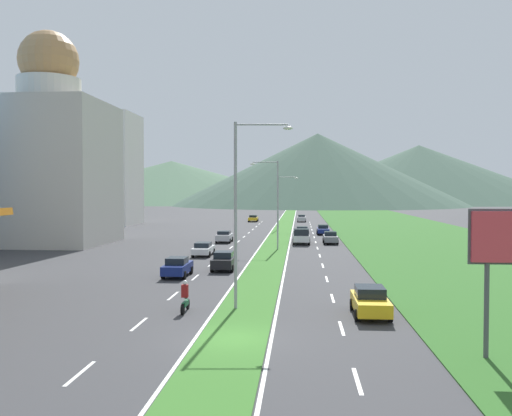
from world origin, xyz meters
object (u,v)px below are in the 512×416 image
car_1 (203,249)px  pickup_truck_0 (301,236)px  car_6 (177,267)px  car_3 (302,231)px  motorcycle_rider (185,299)px  street_lamp_near (241,203)px  car_5 (224,236)px  car_2 (370,301)px  car_8 (253,218)px  car_9 (330,237)px  car_4 (224,261)px  car_0 (323,230)px  street_lamp_far (281,199)px  car_7 (302,218)px  street_lamp_mid (275,199)px

car_1 → pickup_truck_0: 16.78m
car_6 → pickup_truck_0: (9.79, 27.14, 0.20)m
car_3 → motorcycle_rider: bearing=-7.3°
street_lamp_near → car_5: 40.58m
car_1 → car_2: 29.58m
car_1 → car_8: car_8 is taller
car_6 → car_9: 31.09m
car_4 → car_8: (-3.65, 71.94, -0.08)m
motorcycle_rider → car_1: bearing=7.9°
car_2 → pickup_truck_0: size_ratio=0.81×
car_0 → car_5: size_ratio=1.10×
street_lamp_far → car_7: bearing=81.4°
car_8 → motorcycle_rider: bearing=-177.6°
car_3 → car_4: car_4 is taller
street_lamp_near → car_3: (3.65, 51.06, -5.40)m
car_4 → car_1: bearing=19.5°
car_0 → car_3: 4.22m
street_lamp_mid → motorcycle_rider: 33.05m
car_1 → car_3: size_ratio=1.17×
street_lamp_far → pickup_truck_0: street_lamp_far is taller
car_6 → pickup_truck_0: pickup_truck_0 is taller
car_2 → pickup_truck_0: pickup_truck_0 is taller
car_7 → car_8: car_7 is taller
car_3 → car_7: (0.02, 36.27, 0.07)m
car_5 → car_8: 47.35m
car_0 → street_lamp_mid: bearing=-16.0°
car_7 → car_8: bearing=-88.4°
street_lamp_mid → street_lamp_far: (-0.45, 31.49, -0.46)m
street_lamp_far → car_2: bearing=-83.6°
street_lamp_far → car_4: size_ratio=2.28×
car_7 → car_1: bearing=-9.5°
street_lamp_near → car_4: 16.30m
car_3 → car_9: bearing=16.9°
car_1 → car_9: bearing=-44.4°
car_5 → street_lamp_far: bearing=-15.6°
street_lamp_mid → pickup_truck_0: 9.06m
street_lamp_near → car_0: size_ratio=2.39×
street_lamp_near → street_lamp_mid: bearing=89.2°
car_7 → car_3: bearing=-0.0°
street_lamp_near → car_8: 87.47m
street_lamp_far → car_1: street_lamp_far is taller
street_lamp_near → street_lamp_far: 62.96m
car_6 → car_9: size_ratio=0.94×
car_9 → motorcycle_rider: size_ratio=2.25×
car_5 → motorcycle_rider: (3.46, -40.71, -0.03)m
car_3 → car_5: 15.24m
car_8 → car_5: bearing=-179.7°
car_5 → car_7: 48.71m
car_4 → car_9: (10.32, 24.24, -0.03)m
car_6 → car_4: bearing=-40.2°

